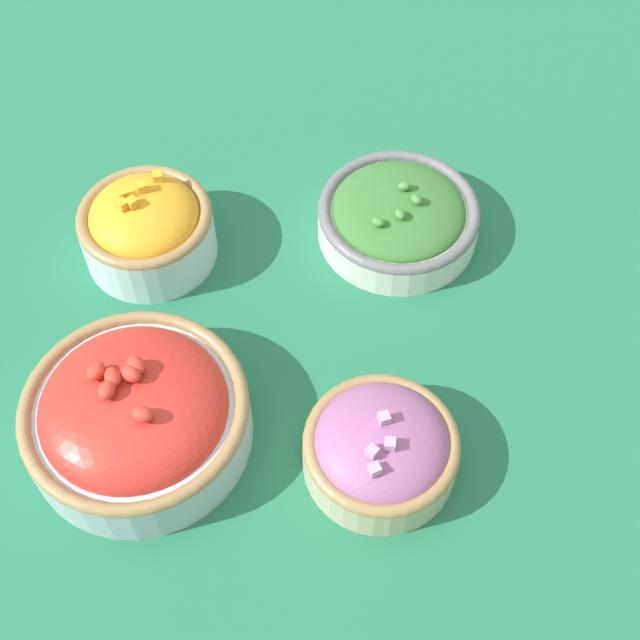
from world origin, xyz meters
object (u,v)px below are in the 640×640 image
object	(u,v)px
bowl_broccoli	(399,216)
bowl_cherry_tomatoes	(136,414)
bowl_red_onion	(381,448)
bowl_squash	(147,227)

from	to	relation	value
bowl_broccoli	bowl_cherry_tomatoes	world-z (taller)	bowl_cherry_tomatoes
bowl_red_onion	bowl_squash	bearing A→B (deg)	129.02
bowl_squash	bowl_red_onion	size ratio (longest dim) A/B	1.00
bowl_broccoli	bowl_cherry_tomatoes	bearing A→B (deg)	-139.97
bowl_red_onion	bowl_cherry_tomatoes	distance (m)	0.20
bowl_cherry_tomatoes	bowl_broccoli	bearing A→B (deg)	40.03
bowl_broccoli	bowl_cherry_tomatoes	xyz separation A→B (m)	(-0.24, -0.20, 0.01)
bowl_red_onion	bowl_cherry_tomatoes	xyz separation A→B (m)	(-0.20, 0.04, 0.01)
bowl_squash	bowl_broccoli	world-z (taller)	bowl_squash
bowl_squash	bowl_cherry_tomatoes	xyz separation A→B (m)	(-0.00, -0.20, -0.00)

